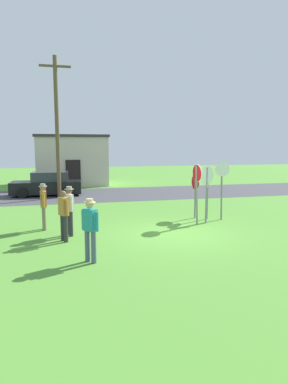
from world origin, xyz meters
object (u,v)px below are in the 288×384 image
at_px(utility_pole, 57,125).
at_px(person_in_blue, 43,204).
at_px(person_on_left, 70,208).
at_px(parked_car_on_street, 47,185).
at_px(stop_sign_leaning_right, 207,184).
at_px(person_holding_notes, 64,213).
at_px(stop_sign_center_cluster, 195,188).
at_px(stop_sign_tallest, 197,184).
at_px(person_with_sunhat, 90,227).
at_px(stop_sign_nearest, 222,181).
at_px(stop_sign_low_front, 208,188).

relative_size(utility_pole, person_in_blue, 4.78).
bearing_deg(person_on_left, parked_car_on_street, 96.60).
relative_size(stop_sign_leaning_right, person_holding_notes, 1.38).
distance_m(stop_sign_center_cluster, person_holding_notes, 6.05).
bearing_deg(stop_sign_tallest, stop_sign_center_cluster, 70.10).
bearing_deg(person_with_sunhat, stop_sign_leaning_right, 35.83).
xyz_separation_m(parked_car_on_street, person_holding_notes, (0.98, -10.93, 0.26)).
bearing_deg(person_holding_notes, person_with_sunhat, -73.03).
height_order(stop_sign_tallest, person_with_sunhat, stop_sign_tallest).
bearing_deg(utility_pole, person_in_blue, -93.50).
bearing_deg(stop_sign_nearest, person_in_blue, -179.20).
distance_m(stop_sign_nearest, person_on_left, 6.49).
bearing_deg(person_with_sunhat, person_in_blue, 109.37).
bearing_deg(parked_car_on_street, stop_sign_tallest, -57.84).
distance_m(stop_sign_nearest, person_with_sunhat, 7.19).
bearing_deg(stop_sign_leaning_right, stop_sign_nearest, 29.41).
bearing_deg(person_in_blue, stop_sign_leaning_right, -3.82).
distance_m(stop_sign_low_front, person_on_left, 5.93).
distance_m(parked_car_on_street, stop_sign_nearest, 11.82).
height_order(stop_sign_nearest, person_with_sunhat, stop_sign_nearest).
xyz_separation_m(parked_car_on_street, stop_sign_leaning_right, (6.60, -9.58, 0.91)).
bearing_deg(person_with_sunhat, stop_sign_nearest, 34.87).
bearing_deg(person_holding_notes, stop_sign_center_cluster, 23.12).
xyz_separation_m(parked_car_on_street, person_in_blue, (0.25, -9.15, 0.30)).
xyz_separation_m(stop_sign_nearest, stop_sign_center_cluster, (-0.99, 0.50, -0.35)).
xyz_separation_m(stop_sign_tallest, stop_sign_low_front, (0.84, 0.82, -0.28)).
height_order(stop_sign_low_front, person_in_blue, stop_sign_low_front).
bearing_deg(stop_sign_nearest, utility_pole, 130.95).
bearing_deg(stop_sign_nearest, person_holding_notes, -164.00).
distance_m(stop_sign_nearest, stop_sign_low_front, 0.66).
distance_m(person_holding_notes, person_on_left, 0.73).
bearing_deg(stop_sign_leaning_right, person_with_sunhat, -144.17).
xyz_separation_m(stop_sign_center_cluster, person_on_left, (-5.36, -1.67, -0.33)).
xyz_separation_m(person_holding_notes, person_on_left, (0.20, 0.70, 0.03)).
distance_m(stop_sign_leaning_right, person_holding_notes, 5.81).
height_order(stop_sign_leaning_right, stop_sign_tallest, stop_sign_tallest).
bearing_deg(stop_sign_leaning_right, stop_sign_center_cluster, 93.26).
bearing_deg(person_in_blue, person_with_sunhat, -70.63).
bearing_deg(stop_sign_low_front, person_on_left, -167.08).
xyz_separation_m(stop_sign_nearest, stop_sign_low_front, (-0.58, 0.15, -0.29)).
distance_m(utility_pole, person_holding_notes, 10.28).
distance_m(stop_sign_leaning_right, stop_sign_center_cluster, 1.06).
xyz_separation_m(stop_sign_leaning_right, stop_sign_center_cluster, (-0.06, 1.02, -0.29)).
bearing_deg(person_holding_notes, stop_sign_leaning_right, 13.54).
bearing_deg(parked_car_on_street, utility_pole, -58.91).
height_order(stop_sign_tallest, person_on_left, stop_sign_tallest).
distance_m(parked_car_on_street, person_with_sunhat, 13.25).
bearing_deg(stop_sign_center_cluster, person_in_blue, -174.57).
bearing_deg(stop_sign_center_cluster, stop_sign_nearest, -26.55).
distance_m(utility_pole, parked_car_on_street, 3.92).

